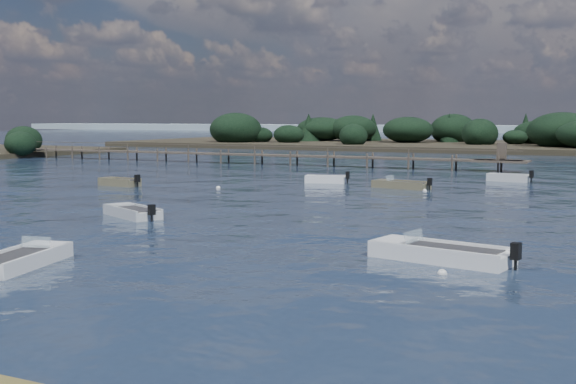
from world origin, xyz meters
The scene contains 14 objects.
ground centered at (0.00, 60.00, 0.00)m, with size 400.00×400.00×0.00m, color #152032.
tender_far_grey centered at (-19.01, 21.26, 0.16)m, with size 3.66×1.70×1.16m.
dinghy_mid_white_a centered at (9.36, 3.83, 0.16)m, with size 5.37×2.73×1.23m.
dinghy_near_olive centered at (-3.20, -3.37, 0.14)m, with size 2.45×4.60×1.10m.
dinghy_extra_a centered at (0.30, 28.56, 0.15)m, with size 4.46×2.23×1.13m.
tender_far_grey_b centered at (6.27, 37.71, 0.17)m, with size 3.55×1.45×1.20m.
tender_far_white centered at (-6.21, 30.11, 0.16)m, with size 3.48×1.89×1.17m.
dinghy_mid_grey centered at (-7.57, 8.16, 0.14)m, with size 4.16×3.02×1.06m.
buoy_b centered at (9.97, 1.68, 0.00)m, with size 0.32×0.32×0.32m, color silver.
buoy_c centered at (-10.12, 10.84, 0.00)m, with size 0.32×0.32×0.32m, color silver.
buoy_e centered at (2.42, 27.26, 0.00)m, with size 0.32×0.32×0.32m, color silver.
buoy_extra_a centered at (-11.52, 22.95, 0.00)m, with size 0.32×0.32×0.32m, color silver.
jetty centered at (-21.74, 47.99, 0.98)m, with size 64.50×3.20×3.40m.
distant_haze centered at (-90.00, 230.00, 0.00)m, with size 280.00×20.00×2.40m, color #889CA8.
Camera 1 is at (15.51, -21.07, 5.02)m, focal length 45.00 mm.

